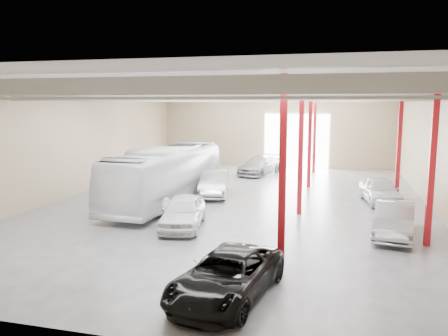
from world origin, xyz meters
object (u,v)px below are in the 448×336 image
at_px(car_right_far, 380,190).
at_px(car_row_a, 183,212).
at_px(black_sedan, 227,276).
at_px(car_row_c, 260,165).
at_px(car_row_b, 214,183).
at_px(car_right_near, 394,220).
at_px(coach_bus, 167,175).

bearing_deg(car_right_far, car_row_a, -150.00).
bearing_deg(black_sedan, car_row_c, 107.59).
bearing_deg(car_row_b, car_right_far, -8.93).
xyz_separation_m(car_row_b, car_right_near, (10.30, -6.45, -0.03)).
bearing_deg(car_row_a, black_sedan, -70.50).
relative_size(car_row_a, car_right_near, 0.98).
xyz_separation_m(coach_bus, car_row_c, (3.66, 11.84, -0.93)).
height_order(black_sedan, car_row_a, car_row_a).
relative_size(black_sedan, car_right_far, 1.11).
relative_size(coach_bus, car_right_far, 2.65).
relative_size(car_row_b, car_right_near, 1.04).
xyz_separation_m(car_row_a, car_row_c, (0.86, 16.81, -0.01)).
relative_size(black_sedan, car_row_b, 1.05).
height_order(car_row_b, car_row_c, car_row_b).
height_order(coach_bus, car_row_a, coach_bus).
height_order(car_row_a, car_right_near, car_row_a).
bearing_deg(black_sedan, coach_bus, 129.61).
bearing_deg(car_row_a, car_right_far, 29.19).
bearing_deg(coach_bus, car_row_a, -58.12).
xyz_separation_m(coach_bus, car_right_far, (12.55, 2.95, -0.92)).
relative_size(coach_bus, car_row_b, 2.52).
height_order(black_sedan, car_row_c, car_row_c).
height_order(car_row_b, car_right_near, car_row_b).
height_order(coach_bus, car_row_b, coach_bus).
xyz_separation_m(black_sedan, car_row_c, (-3.09, 23.81, 0.06)).
bearing_deg(car_row_c, car_row_a, -75.97).
height_order(car_row_b, car_right_far, car_row_b).
relative_size(coach_bus, black_sedan, 2.39).
xyz_separation_m(coach_bus, car_row_a, (2.80, -4.97, -0.92)).
distance_m(car_row_c, car_right_near, 18.09).
bearing_deg(car_row_c, black_sedan, -65.66).
xyz_separation_m(car_row_a, car_right_near, (9.75, 1.05, -0.01)).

